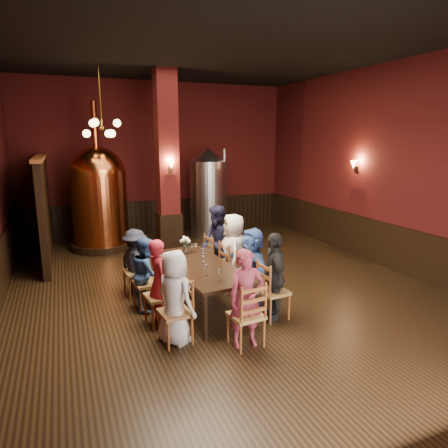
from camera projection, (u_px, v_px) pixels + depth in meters
name	position (u px, v px, depth m)	size (l,w,h in m)	color
room	(220.00, 173.00, 7.51)	(10.00, 10.02, 4.50)	black
wainscot_right	(377.00, 242.00, 9.34)	(0.08, 9.90, 1.00)	black
wainscot_back	(161.00, 216.00, 12.37)	(7.90, 0.08, 1.00)	black
column	(167.00, 164.00, 9.93)	(0.58, 0.58, 4.50)	#45110E
partition	(45.00, 210.00, 9.44)	(0.22, 3.50, 2.40)	black
pendant_cluster	(102.00, 128.00, 9.28)	(0.90, 0.90, 1.70)	#A57226
sconce_wall	(357.00, 167.00, 9.68)	(0.20, 0.20, 0.36)	black
sconce_column	(170.00, 167.00, 9.67)	(0.20, 0.20, 0.36)	black
dining_table	(200.00, 268.00, 6.89)	(1.24, 2.49, 0.75)	black
chair_0	(175.00, 312.00, 5.69)	(0.46, 0.46, 0.92)	brown
person_0	(175.00, 297.00, 5.64)	(0.67, 0.44, 1.38)	#BCBCBC
chair_1	(160.00, 296.00, 6.27)	(0.46, 0.46, 0.92)	brown
person_1	(159.00, 282.00, 6.22)	(0.50, 0.33, 1.38)	maroon
chair_2	(147.00, 283.00, 6.84)	(0.46, 0.46, 0.92)	brown
person_2	(147.00, 273.00, 6.80)	(0.61, 0.30, 1.26)	navy
chair_3	(136.00, 271.00, 7.42)	(0.46, 0.46, 0.92)	brown
person_3	(136.00, 262.00, 7.38)	(0.82, 0.47, 1.26)	black
chair_4	(273.00, 291.00, 6.47)	(0.46, 0.46, 0.92)	brown
person_4	(274.00, 276.00, 6.41)	(0.84, 0.35, 1.44)	black
chair_5	(252.00, 278.00, 7.05)	(0.46, 0.46, 0.92)	brown
person_5	(252.00, 266.00, 7.00)	(1.28, 0.41, 1.38)	#375BA6
chair_6	(233.00, 268.00, 7.62)	(0.46, 0.46, 0.92)	brown
person_6	(233.00, 253.00, 7.55)	(0.74, 0.48, 1.51)	silver
chair_7	(217.00, 259.00, 8.19)	(0.46, 0.46, 0.92)	brown
person_7	(217.00, 244.00, 8.13)	(0.76, 0.37, 1.56)	#1A1A34
chair_8	(246.00, 315.00, 5.61)	(0.46, 0.46, 0.92)	brown
person_8	(246.00, 299.00, 5.55)	(0.51, 0.34, 1.41)	maroon
copper_kettle	(99.00, 197.00, 10.38)	(1.81, 1.81, 3.77)	black
steel_vessel	(208.00, 193.00, 11.62)	(1.39, 1.39, 2.58)	#B2B2B7
rose_vase	(186.00, 242.00, 7.51)	(0.20, 0.20, 0.33)	white
wine_glass_0	(192.00, 248.00, 7.59)	(0.07, 0.07, 0.17)	white
wine_glass_1	(203.00, 258.00, 6.98)	(0.07, 0.07, 0.17)	white
wine_glass_2	(220.00, 275.00, 6.11)	(0.07, 0.07, 0.17)	white
wine_glass_3	(183.00, 262.00, 6.75)	(0.07, 0.07, 0.17)	white
wine_glass_4	(203.00, 253.00, 7.29)	(0.07, 0.07, 0.17)	white
wine_glass_5	(196.00, 248.00, 7.61)	(0.07, 0.07, 0.17)	white
wine_glass_6	(206.00, 270.00, 6.33)	(0.07, 0.07, 0.17)	white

